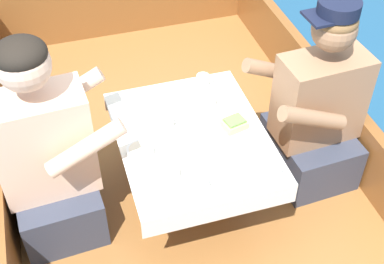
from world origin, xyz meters
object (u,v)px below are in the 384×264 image
coffee_cup_port (165,122)px  coffee_cup_center (202,183)px  person_port (49,159)px  coffee_cup_starboard (203,80)px  sandwich (234,124)px  person_starboard (316,113)px

coffee_cup_port → coffee_cup_center: 0.40m
person_port → coffee_cup_starboard: bearing=15.5°
sandwich → coffee_cup_port: 0.31m
coffee_cup_starboard → coffee_cup_center: bearing=-108.2°
sandwich → coffee_cup_center: sandwich is taller
coffee_cup_starboard → coffee_cup_port: bearing=-137.2°
coffee_cup_starboard → person_port: bearing=-160.8°
person_port → coffee_cup_port: person_port is taller
person_starboard → sandwich: (-0.43, -0.04, 0.07)m
person_starboard → coffee_cup_center: 0.76m
person_port → sandwich: bearing=-8.5°
person_starboard → coffee_cup_port: person_starboard is taller
sandwich → coffee_cup_starboard: (-0.04, 0.34, 0.00)m
person_port → sandwich: 0.82m
person_port → person_starboard: (1.25, -0.03, -0.03)m
coffee_cup_port → sandwich: bearing=-20.3°
person_port → person_starboard: 1.25m
coffee_cup_starboard → coffee_cup_center: (-0.21, -0.63, -0.00)m
coffee_cup_port → coffee_cup_center: bearing=-83.5°
person_port → coffee_cup_starboard: person_port is taller
sandwich → person_starboard: bearing=4.7°
person_port → coffee_cup_port: 0.53m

